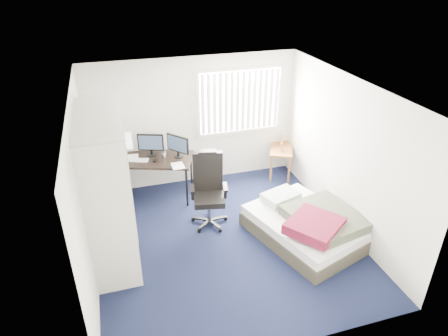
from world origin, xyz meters
name	(u,v)px	position (x,y,z in m)	size (l,w,h in m)	color
ground	(226,240)	(0.00, 0.00, 0.00)	(4.20, 4.20, 0.00)	black
room_shell	(227,157)	(0.00, 0.00, 1.51)	(4.20, 4.20, 4.20)	silver
window_assembly	(240,101)	(0.90, 2.04, 1.60)	(1.72, 0.09, 1.32)	white
closet	(107,174)	(-1.67, 0.27, 1.35)	(0.64, 1.84, 2.22)	beige
desk	(148,156)	(-0.97, 1.75, 0.82)	(1.78, 1.26, 1.26)	black
office_chair	(209,196)	(-0.12, 0.61, 0.49)	(0.70, 0.70, 1.27)	black
footstool	(208,175)	(0.18, 1.85, 0.20)	(0.40, 0.37, 0.26)	white
nightstand	(281,150)	(1.75, 1.85, 0.54)	(0.77, 0.98, 0.78)	brown
bed	(308,225)	(1.27, -0.32, 0.26)	(1.82, 2.10, 0.60)	#393429
pine_box	(122,265)	(-1.65, -0.30, 0.16)	(0.43, 0.32, 0.32)	#A07E50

